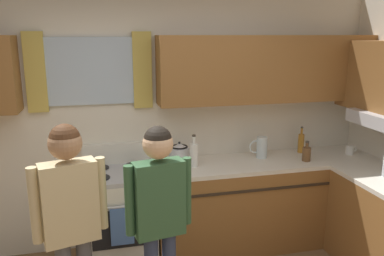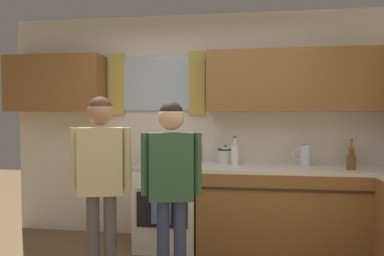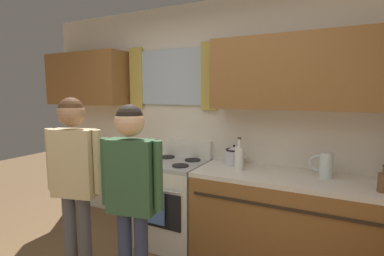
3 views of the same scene
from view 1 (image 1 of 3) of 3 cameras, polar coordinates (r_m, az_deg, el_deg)
The scene contains 11 objects.
back_wall_unit at distance 3.86m, azimuth -5.41°, elevation 3.79°, with size 4.60×0.42×2.60m.
kitchen_counter_run at distance 4.02m, azimuth 17.32°, elevation -12.00°, with size 2.30×2.08×0.90m.
stove_oven at distance 3.88m, azimuth -10.48°, elevation -12.32°, with size 0.65×0.67×1.10m.
bottle_squat_brown at distance 4.09m, azimuth 16.38°, elevation -3.60°, with size 0.08×0.08×0.21m.
bottle_oil_amber at distance 4.36m, azimuth 15.63°, elevation -2.07°, with size 0.06×0.06×0.29m.
bottle_milk_white at distance 3.76m, azimuth 0.28°, elevation -3.86°, with size 0.08×0.08×0.31m.
mug_ceramic_white at distance 4.48m, azimuth 22.08°, elevation -2.96°, with size 0.13×0.08×0.09m.
stovetop_kettle at distance 3.90m, azimuth -1.82°, elevation -3.59°, with size 0.27×0.20×0.21m.
water_pitcher at distance 4.08m, azimuth 10.07°, elevation -2.79°, with size 0.19×0.11×0.22m.
adult_left at distance 2.76m, azimuth -17.35°, elevation -11.44°, with size 0.48×0.24×1.59m.
adult_in_plaid at distance 2.78m, azimuth -4.82°, elevation -11.31°, with size 0.48×0.21×1.55m.
Camera 1 is at (-0.48, -1.95, 2.14)m, focal length 36.51 mm.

